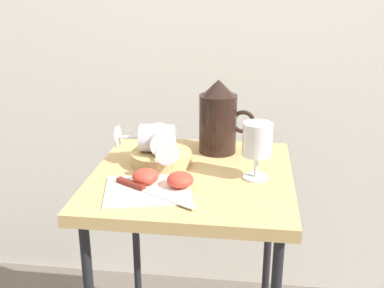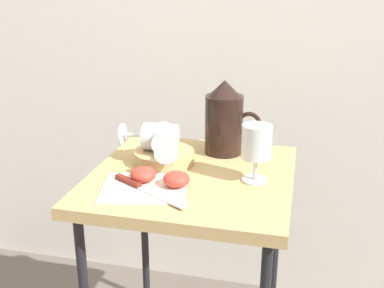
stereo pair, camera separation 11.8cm
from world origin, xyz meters
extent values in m
cube|color=silver|center=(0.00, 0.59, 1.04)|extent=(2.40, 0.03, 2.09)
cube|color=tan|center=(0.00, 0.00, 0.72)|extent=(0.51, 0.52, 0.03)
cylinder|color=black|center=(-0.22, 0.22, 0.35)|extent=(0.02, 0.02, 0.70)
cylinder|color=black|center=(0.22, 0.22, 0.35)|extent=(0.02, 0.02, 0.70)
cube|color=silver|center=(-0.09, -0.12, 0.74)|extent=(0.23, 0.21, 0.00)
cylinder|color=tan|center=(-0.09, 0.05, 0.75)|extent=(0.16, 0.16, 0.03)
cylinder|color=black|center=(0.05, 0.17, 0.82)|extent=(0.11, 0.11, 0.17)
cylinder|color=orange|center=(0.05, 0.17, 0.78)|extent=(0.10, 0.10, 0.09)
cone|color=black|center=(0.05, 0.17, 0.92)|extent=(0.09, 0.09, 0.04)
torus|color=black|center=(0.12, 0.17, 0.83)|extent=(0.07, 0.01, 0.07)
cylinder|color=silver|center=(0.16, -0.01, 0.74)|extent=(0.06, 0.06, 0.00)
cylinder|color=silver|center=(0.16, -0.01, 0.77)|extent=(0.01, 0.01, 0.06)
cylinder|color=silver|center=(0.16, -0.01, 0.84)|extent=(0.07, 0.07, 0.08)
cylinder|color=orange|center=(0.16, -0.01, 0.82)|extent=(0.06, 0.06, 0.04)
cylinder|color=silver|center=(-0.09, 0.05, 0.80)|extent=(0.09, 0.11, 0.07)
cylinder|color=silver|center=(-0.06, -0.02, 0.80)|extent=(0.03, 0.06, 0.01)
cylinder|color=silver|center=(-0.05, -0.05, 0.80)|extent=(0.06, 0.02, 0.06)
cylinder|color=silver|center=(-0.10, 0.05, 0.81)|extent=(0.09, 0.08, 0.07)
cylinder|color=silver|center=(-0.18, 0.05, 0.81)|extent=(0.06, 0.01, 0.01)
cylinder|color=silver|center=(-0.21, 0.05, 0.81)|extent=(0.01, 0.06, 0.06)
ellipsoid|color=#CC3D2D|center=(-0.10, -0.08, 0.76)|extent=(0.06, 0.06, 0.04)
ellipsoid|color=#CC3D2D|center=(-0.02, -0.09, 0.76)|extent=(0.06, 0.06, 0.04)
cube|color=silver|center=(-0.03, -0.16, 0.74)|extent=(0.14, 0.09, 0.00)
cube|color=maroon|center=(-0.13, -0.10, 0.74)|extent=(0.08, 0.05, 0.01)
camera|label=1|loc=(0.14, -1.10, 1.22)|focal=44.10mm
camera|label=2|loc=(0.26, -1.08, 1.22)|focal=44.10mm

